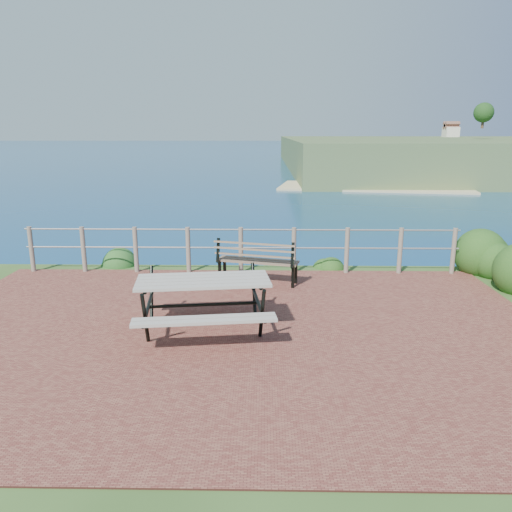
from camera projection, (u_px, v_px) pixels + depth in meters
The scene contains 8 objects.
ground at pixel (231, 333), 7.72m from camera, with size 10.00×7.00×0.12m, color brown.
ocean at pixel (264, 139), 201.67m from camera, with size 1200.00×1200.00×0.00m, color #145978.
safety_railing at pixel (241, 248), 10.83m from camera, with size 9.40×0.10×1.00m.
picnic_table at pixel (204, 300), 7.60m from camera, with size 2.09×1.72×0.84m.
park_bench at pixel (258, 254), 10.07m from camera, with size 1.70×0.82×0.93m.
shrub_right_edge at pixel (481, 272), 11.04m from camera, with size 1.13×1.13×1.61m, color #1A4916.
shrub_lip_west at pixel (118, 263), 11.82m from camera, with size 0.81×0.81×0.56m, color #275A22.
shrub_lip_east at pixel (325, 267), 11.47m from camera, with size 0.67×0.67×0.37m, color #1A4916.
Camera 1 is at (0.52, -7.19, 3.03)m, focal length 35.00 mm.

